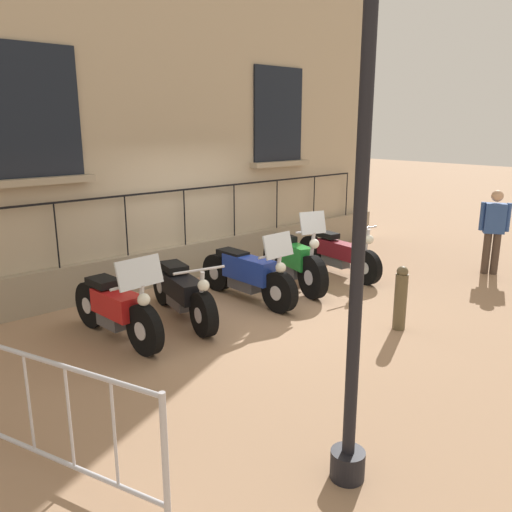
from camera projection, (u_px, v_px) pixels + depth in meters
ground_plane at (252, 303)px, 8.24m from camera, size 60.00×60.00×0.00m
building_facade at (164, 27)px, 8.75m from camera, size 0.82×11.00×8.94m
motorcycle_red at (117, 309)px, 6.75m from camera, size 1.97×0.74×1.23m
motorcycle_black at (183, 294)px, 7.50m from camera, size 2.06×0.83×0.92m
motorcycle_blue at (248, 275)px, 8.27m from camera, size 2.11×0.67×1.21m
motorcycle_green at (294, 263)px, 8.92m from camera, size 1.95×0.76×1.43m
motorcycle_maroon at (338, 254)px, 9.70m from camera, size 2.11×0.63×1.02m
lamppost at (367, 80)px, 3.43m from camera, size 0.31×1.01×4.72m
crowd_barrier at (49, 413)px, 4.09m from camera, size 2.22×0.82×1.05m
bollard at (401, 298)px, 7.11m from camera, size 0.17×0.17×0.91m
pedestrian_standing at (494, 228)px, 9.66m from camera, size 0.47×0.38×1.59m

